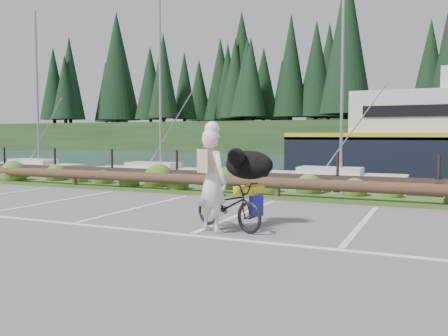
% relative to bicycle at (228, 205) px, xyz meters
% --- Properties ---
extents(ground, '(72.00, 72.00, 0.00)m').
position_rel_bicycle_xyz_m(ground, '(-0.39, -0.40, -0.45)').
color(ground, '#565658').
extents(harbor_backdrop, '(170.00, 160.00, 30.00)m').
position_rel_bicycle_xyz_m(harbor_backdrop, '(-0.01, 78.12, -0.45)').
color(harbor_backdrop, '#1C2D43').
rests_on(harbor_backdrop, ground).
extents(vegetation_strip, '(34.00, 1.60, 0.10)m').
position_rel_bicycle_xyz_m(vegetation_strip, '(-0.39, 4.90, -0.40)').
color(vegetation_strip, '#3D5B21').
rests_on(vegetation_strip, ground).
extents(log_rail, '(32.00, 0.30, 0.60)m').
position_rel_bicycle_xyz_m(log_rail, '(-0.39, 4.20, -0.45)').
color(log_rail, '#443021').
rests_on(log_rail, ground).
extents(bicycle, '(1.79, 1.22, 0.89)m').
position_rel_bicycle_xyz_m(bicycle, '(0.00, 0.00, 0.00)').
color(bicycle, black).
rests_on(bicycle, ground).
extents(cyclist, '(0.79, 0.67, 1.84)m').
position_rel_bicycle_xyz_m(cyclist, '(-0.16, -0.36, 0.47)').
color(cyclist, silver).
rests_on(cyclist, ground).
extents(dog, '(0.81, 1.07, 0.56)m').
position_rel_bicycle_xyz_m(dog, '(0.22, 0.50, 0.72)').
color(dog, black).
rests_on(dog, bicycle).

